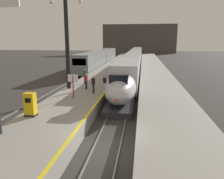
{
  "coord_description": "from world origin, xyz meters",
  "views": [
    {
      "loc": [
        1.89,
        -11.62,
        6.06
      ],
      "look_at": [
        -0.73,
        7.72,
        1.8
      ],
      "focal_mm": 35.88,
      "sensor_mm": 36.0,
      "label": 1
    }
  ],
  "objects_px": {
    "regional_train_adjacent": "(100,58)",
    "passenger_near_edge": "(85,75)",
    "ticket_machine_yellow": "(30,105)",
    "departure_info_board": "(73,81)",
    "station_column_mid": "(67,33)",
    "passenger_mid_platform": "(86,80)",
    "passenger_far_waiting": "(93,83)",
    "highspeed_train_main": "(134,58)",
    "rolling_suitcase": "(105,80)"
  },
  "relations": [
    {
      "from": "regional_train_adjacent",
      "to": "passenger_near_edge",
      "type": "distance_m",
      "value": 27.07
    },
    {
      "from": "ticket_machine_yellow",
      "to": "departure_info_board",
      "type": "distance_m",
      "value": 5.3
    },
    {
      "from": "station_column_mid",
      "to": "ticket_machine_yellow",
      "type": "relative_size",
      "value": 6.11
    },
    {
      "from": "passenger_mid_platform",
      "to": "passenger_far_waiting",
      "type": "xyz_separation_m",
      "value": [
        1.15,
        -1.67,
        0.0
      ]
    },
    {
      "from": "regional_train_adjacent",
      "to": "passenger_near_edge",
      "type": "relative_size",
      "value": 21.66
    },
    {
      "from": "highspeed_train_main",
      "to": "ticket_machine_yellow",
      "type": "xyz_separation_m",
      "value": [
        -5.55,
        -39.65,
        -0.18
      ]
    },
    {
      "from": "rolling_suitcase",
      "to": "departure_info_board",
      "type": "distance_m",
      "value": 8.02
    },
    {
      "from": "highspeed_train_main",
      "to": "passenger_far_waiting",
      "type": "distance_m",
      "value": 32.58
    },
    {
      "from": "regional_train_adjacent",
      "to": "passenger_far_waiting",
      "type": "bearing_deg",
      "value": -80.51
    },
    {
      "from": "regional_train_adjacent",
      "to": "ticket_machine_yellow",
      "type": "bearing_deg",
      "value": -86.27
    },
    {
      "from": "passenger_far_waiting",
      "to": "rolling_suitcase",
      "type": "height_order",
      "value": "passenger_far_waiting"
    },
    {
      "from": "passenger_far_waiting",
      "to": "rolling_suitcase",
      "type": "xyz_separation_m",
      "value": [
        0.16,
        5.64,
        -0.69
      ]
    },
    {
      "from": "passenger_far_waiting",
      "to": "ticket_machine_yellow",
      "type": "xyz_separation_m",
      "value": [
        -2.79,
        -7.18,
        -0.25
      ]
    },
    {
      "from": "departure_info_board",
      "to": "station_column_mid",
      "type": "bearing_deg",
      "value": 113.44
    },
    {
      "from": "passenger_near_edge",
      "to": "passenger_mid_platform",
      "type": "bearing_deg",
      "value": -73.79
    },
    {
      "from": "highspeed_train_main",
      "to": "ticket_machine_yellow",
      "type": "bearing_deg",
      "value": -97.97
    },
    {
      "from": "passenger_far_waiting",
      "to": "rolling_suitcase",
      "type": "relative_size",
      "value": 1.72
    },
    {
      "from": "station_column_mid",
      "to": "passenger_far_waiting",
      "type": "xyz_separation_m",
      "value": [
        3.14,
        -1.98,
        -4.85
      ]
    },
    {
      "from": "passenger_far_waiting",
      "to": "rolling_suitcase",
      "type": "distance_m",
      "value": 5.69
    },
    {
      "from": "highspeed_train_main",
      "to": "station_column_mid",
      "type": "bearing_deg",
      "value": -100.95
    },
    {
      "from": "highspeed_train_main",
      "to": "station_column_mid",
      "type": "relative_size",
      "value": 7.72
    },
    {
      "from": "passenger_near_edge",
      "to": "departure_info_board",
      "type": "xyz_separation_m",
      "value": [
        0.78,
        -7.21,
        0.52
      ]
    },
    {
      "from": "passenger_mid_platform",
      "to": "rolling_suitcase",
      "type": "xyz_separation_m",
      "value": [
        1.31,
        3.97,
        -0.69
      ]
    },
    {
      "from": "passenger_far_waiting",
      "to": "ticket_machine_yellow",
      "type": "height_order",
      "value": "passenger_far_waiting"
    },
    {
      "from": "station_column_mid",
      "to": "passenger_mid_platform",
      "type": "distance_m",
      "value": 5.25
    },
    {
      "from": "passenger_mid_platform",
      "to": "ticket_machine_yellow",
      "type": "relative_size",
      "value": 1.06
    },
    {
      "from": "passenger_mid_platform",
      "to": "passenger_far_waiting",
      "type": "relative_size",
      "value": 1.0
    },
    {
      "from": "passenger_near_edge",
      "to": "station_column_mid",
      "type": "bearing_deg",
      "value": -107.95
    },
    {
      "from": "regional_train_adjacent",
      "to": "passenger_mid_platform",
      "type": "distance_m",
      "value": 30.57
    },
    {
      "from": "passenger_near_edge",
      "to": "departure_info_board",
      "type": "distance_m",
      "value": 7.27
    },
    {
      "from": "passenger_near_edge",
      "to": "passenger_far_waiting",
      "type": "height_order",
      "value": "same"
    },
    {
      "from": "highspeed_train_main",
      "to": "departure_info_board",
      "type": "distance_m",
      "value": 34.86
    },
    {
      "from": "regional_train_adjacent",
      "to": "departure_info_board",
      "type": "height_order",
      "value": "regional_train_adjacent"
    },
    {
      "from": "station_column_mid",
      "to": "rolling_suitcase",
      "type": "height_order",
      "value": "station_column_mid"
    },
    {
      "from": "passenger_mid_platform",
      "to": "ticket_machine_yellow",
      "type": "xyz_separation_m",
      "value": [
        -1.64,
        -8.85,
        -0.25
      ]
    },
    {
      "from": "regional_train_adjacent",
      "to": "rolling_suitcase",
      "type": "bearing_deg",
      "value": -78.2
    },
    {
      "from": "passenger_mid_platform",
      "to": "rolling_suitcase",
      "type": "height_order",
      "value": "passenger_mid_platform"
    },
    {
      "from": "highspeed_train_main",
      "to": "passenger_near_edge",
      "type": "height_order",
      "value": "highspeed_train_main"
    },
    {
      "from": "passenger_near_edge",
      "to": "ticket_machine_yellow",
      "type": "bearing_deg",
      "value": -93.05
    },
    {
      "from": "passenger_mid_platform",
      "to": "rolling_suitcase",
      "type": "bearing_deg",
      "value": 71.8
    },
    {
      "from": "regional_train_adjacent",
      "to": "passenger_near_edge",
      "type": "height_order",
      "value": "regional_train_adjacent"
    },
    {
      "from": "passenger_near_edge",
      "to": "departure_info_board",
      "type": "bearing_deg",
      "value": -83.8
    },
    {
      "from": "station_column_mid",
      "to": "departure_info_board",
      "type": "xyz_separation_m",
      "value": [
        1.79,
        -4.12,
        -4.33
      ]
    },
    {
      "from": "passenger_near_edge",
      "to": "ticket_machine_yellow",
      "type": "xyz_separation_m",
      "value": [
        -0.65,
        -12.25,
        -0.25
      ]
    },
    {
      "from": "regional_train_adjacent",
      "to": "departure_info_board",
      "type": "relative_size",
      "value": 17.26
    },
    {
      "from": "ticket_machine_yellow",
      "to": "regional_train_adjacent",
      "type": "bearing_deg",
      "value": 93.73
    },
    {
      "from": "passenger_far_waiting",
      "to": "departure_info_board",
      "type": "xyz_separation_m",
      "value": [
        -1.36,
        -2.14,
        0.52
      ]
    },
    {
      "from": "regional_train_adjacent",
      "to": "station_column_mid",
      "type": "xyz_separation_m",
      "value": [
        2.2,
        -29.97,
        4.76
      ]
    },
    {
      "from": "passenger_near_edge",
      "to": "ticket_machine_yellow",
      "type": "distance_m",
      "value": 12.27
    },
    {
      "from": "ticket_machine_yellow",
      "to": "departure_info_board",
      "type": "xyz_separation_m",
      "value": [
        1.44,
        5.04,
        0.77
      ]
    }
  ]
}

